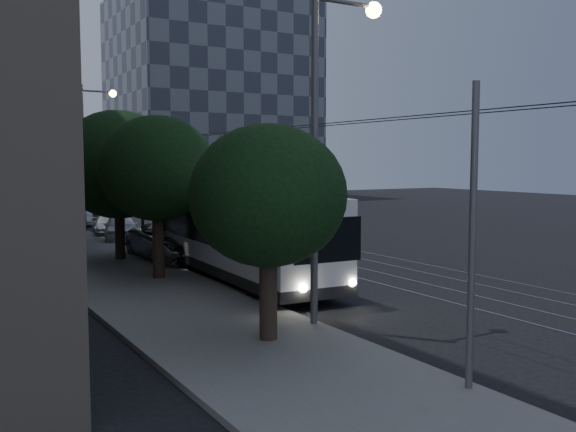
% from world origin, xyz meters
% --- Properties ---
extents(ground, '(120.00, 120.00, 0.00)m').
position_xyz_m(ground, '(0.00, 0.00, 0.00)').
color(ground, black).
rests_on(ground, ground).
extents(sidewalk, '(5.00, 90.00, 0.15)m').
position_xyz_m(sidewalk, '(-7.50, 20.00, 0.07)').
color(sidewalk, slate).
rests_on(sidewalk, ground).
extents(tram_rails, '(4.52, 90.00, 0.02)m').
position_xyz_m(tram_rails, '(2.50, 20.00, 0.01)').
color(tram_rails, gray).
rests_on(tram_rails, ground).
extents(overhead_wires, '(2.23, 90.00, 6.00)m').
position_xyz_m(overhead_wires, '(-4.97, 20.00, 3.47)').
color(overhead_wires, black).
rests_on(overhead_wires, ground).
extents(building_distant_right, '(22.00, 18.00, 24.00)m').
position_xyz_m(building_distant_right, '(18.00, 55.00, 12.00)').
color(building_distant_right, '#393D49').
rests_on(building_distant_right, ground).
extents(trolleybus, '(3.26, 12.99, 5.63)m').
position_xyz_m(trolleybus, '(-3.71, 3.63, 1.78)').
color(trolleybus, silver).
rests_on(trolleybus, ground).
extents(pickup_silver, '(2.92, 6.30, 1.75)m').
position_xyz_m(pickup_silver, '(-4.27, 8.73, 0.87)').
color(pickup_silver, '#94979B').
rests_on(pickup_silver, ground).
extents(car_white_a, '(2.88, 4.80, 1.53)m').
position_xyz_m(car_white_a, '(-4.30, 17.08, 0.76)').
color(car_white_a, silver).
rests_on(car_white_a, ground).
extents(car_white_b, '(2.59, 4.50, 1.23)m').
position_xyz_m(car_white_b, '(-4.22, 20.10, 0.61)').
color(car_white_b, '#B8B9BC').
rests_on(car_white_b, ground).
extents(car_white_c, '(1.87, 3.97, 1.26)m').
position_xyz_m(car_white_c, '(-4.30, 26.97, 0.63)').
color(car_white_c, '#BCBBC0').
rests_on(car_white_c, ground).
extents(car_white_d, '(2.98, 4.43, 1.40)m').
position_xyz_m(car_white_d, '(-2.70, 29.50, 0.70)').
color(car_white_d, '#B0B0B4').
rests_on(car_white_d, ground).
extents(tree_0, '(3.85, 3.85, 5.41)m').
position_xyz_m(tree_0, '(-7.00, -5.06, 3.66)').
color(tree_0, black).
rests_on(tree_0, ground).
extents(tree_1, '(4.33, 4.33, 6.18)m').
position_xyz_m(tree_1, '(-6.54, 4.28, 4.21)').
color(tree_1, black).
rests_on(tree_1, ground).
extents(tree_2, '(5.29, 5.29, 6.72)m').
position_xyz_m(tree_2, '(-6.50, 9.51, 4.33)').
color(tree_2, black).
rests_on(tree_2, ground).
extents(tree_3, '(4.79, 4.79, 6.36)m').
position_xyz_m(tree_3, '(-7.00, 16.60, 4.19)').
color(tree_3, black).
rests_on(tree_3, ground).
extents(tree_4, '(4.40, 4.40, 6.46)m').
position_xyz_m(tree_4, '(-6.50, 26.71, 4.46)').
color(tree_4, black).
rests_on(tree_4, ground).
extents(tree_5, '(4.89, 4.89, 6.84)m').
position_xyz_m(tree_5, '(-6.50, 38.70, 4.62)').
color(tree_5, black).
rests_on(tree_5, ground).
extents(streetlamp_near, '(2.23, 0.44, 9.07)m').
position_xyz_m(streetlamp_near, '(-4.80, -4.34, 5.52)').
color(streetlamp_near, '#5E5E61').
rests_on(streetlamp_near, ground).
extents(streetlamp_far, '(2.23, 0.44, 9.11)m').
position_xyz_m(streetlamp_far, '(-4.82, 21.71, 5.54)').
color(streetlamp_far, '#5E5E61').
rests_on(streetlamp_far, ground).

